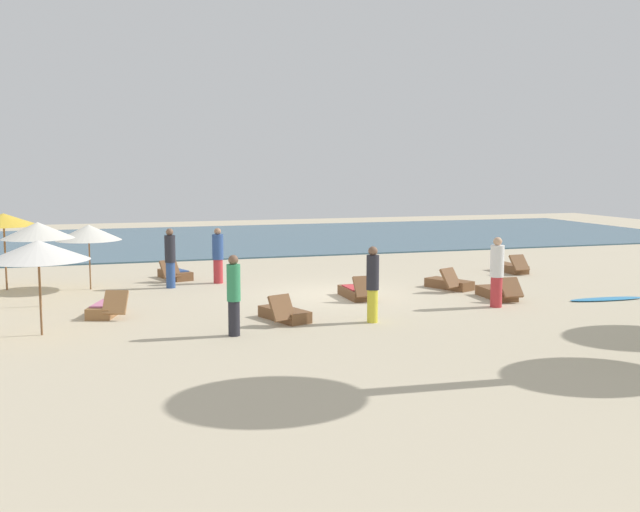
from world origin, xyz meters
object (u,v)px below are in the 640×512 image
Objects in this scene: person_2 at (234,294)px; person_3 at (373,283)px; lounger_1 at (356,292)px; person_0 at (218,255)px; surfboard at (606,299)px; umbrella_1 at (89,232)px; umbrella_3 at (38,230)px; lounger_5 at (107,308)px; lounger_4 at (510,268)px; person_4 at (170,258)px; umbrella_0 at (38,250)px; person_1 at (497,272)px; lounger_3 at (175,274)px; lounger_2 at (498,293)px; lounger_6 at (449,283)px; lounger_0 at (284,314)px; umbrella_2 at (3,220)px.

person_3 is at bearing 7.01° from person_2.
person_2 is (-4.24, -3.66, 0.76)m from lounger_1.
surfboard is (9.96, -6.30, -0.86)m from person_0.
umbrella_1 is 1.09× the size of person_2.
umbrella_1 is 15.35m from surfboard.
umbrella_3 is 1.29× the size of lounger_5.
umbrella_1 is 0.87× the size of umbrella_3.
lounger_4 is 0.93× the size of person_4.
person_1 is (11.49, -0.06, -0.96)m from umbrella_0.
umbrella_0 reaches higher than person_0.
person_4 is 12.94m from surfboard.
lounger_3 is at bearing 131.41° from lounger_1.
person_0 is (5.25, 2.57, -1.16)m from umbrella_3.
person_0 reaches higher than lounger_4.
lounger_2 is 9.93m from person_4.
person_0 is (-6.60, 3.24, 0.73)m from lounger_6.
lounger_1 is 0.95× the size of lounger_6.
person_4 is at bearing 145.14° from lounger_1.
person_0 is 0.96× the size of person_3.
lounger_0 is 6.77m from lounger_6.
umbrella_2 is 13.69m from lounger_6.
umbrella_2 is (-1.36, 6.81, 0.23)m from umbrella_0.
umbrella_1 reaches higher than lounger_1.
person_1 is at bearing -37.24° from lounger_1.
lounger_0 is 6.69m from lounger_2.
lounger_5 is (-2.33, -5.63, 0.00)m from lounger_3.
umbrella_2 is 17.87m from surfboard.
lounger_3 is at bearing 135.52° from person_1.
person_3 is (6.14, -2.79, 0.78)m from lounger_5.
lounger_3 is (-4.57, 5.18, -0.00)m from lounger_1.
lounger_6 is at bearing -26.13° from person_0.
lounger_0 is 11.29m from lounger_4.
lounger_5 is at bearing -60.30° from umbrella_2.
umbrella_3 is at bearing 149.67° from person_3.
lounger_0 is at bearing -32.70° from umbrella_3.
umbrella_2 is (-2.44, 0.62, 0.40)m from umbrella_1.
umbrella_3 is 1.31× the size of lounger_0.
lounger_5 is (1.67, -1.78, -1.89)m from umbrella_3.
umbrella_0 is 0.95× the size of umbrella_2.
lounger_4 reaches higher than surfboard.
umbrella_2 is 10.88m from lounger_1.
surfboard is (14.99, -0.08, -1.88)m from umbrella_0.
lounger_2 is 3.02m from surfboard.
lounger_6 is at bearing -145.12° from lounger_4.
lounger_1 is 0.97× the size of lounger_4.
person_4 is (-11.90, 0.14, 0.78)m from lounger_4.
person_3 is at bearing -173.59° from surfboard.
person_0 is at bearing 51.00° from umbrella_0.
person_0 reaches higher than lounger_5.
person_2 is at bearing -18.05° from umbrella_0.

